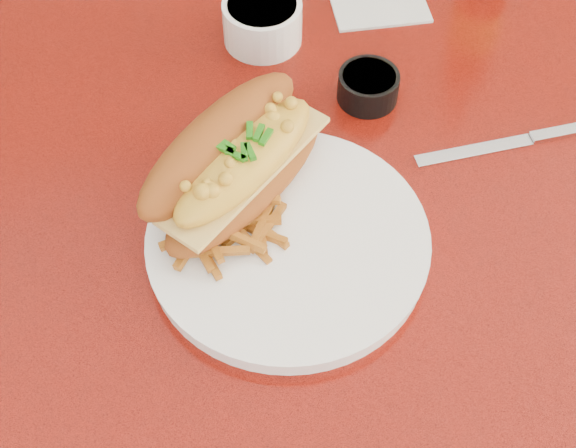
{
  "coord_description": "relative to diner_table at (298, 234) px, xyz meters",
  "views": [
    {
      "loc": [
        -0.08,
        -0.55,
        1.4
      ],
      "look_at": [
        -0.03,
        -0.13,
        0.81
      ],
      "focal_mm": 50.0,
      "sensor_mm": 36.0,
      "label": 1
    }
  ],
  "objects": [
    {
      "name": "diner_table",
      "position": [
        0.0,
        0.0,
        0.0
      ],
      "size": [
        1.23,
        0.83,
        0.77
      ],
      "color": "red",
      "rests_on": "ground"
    },
    {
      "name": "fork",
      "position": [
        -0.03,
        -0.05,
        0.18
      ],
      "size": [
        0.07,
        0.14,
        0.0
      ],
      "rotation": [
        0.0,
        0.0,
        1.95
      ],
      "color": "silver",
      "rests_on": "dinner_plate"
    },
    {
      "name": "mac_hoagie",
      "position": [
        -0.07,
        -0.06,
        0.22
      ],
      "size": [
        0.22,
        0.23,
        0.1
      ],
      "rotation": [
        0.0,
        0.0,
        0.8
      ],
      "color": "#964A18",
      "rests_on": "dinner_plate"
    },
    {
      "name": "booth_bench_far",
      "position": [
        0.0,
        0.81,
        -0.32
      ],
      "size": [
        1.2,
        0.51,
        0.9
      ],
      "color": "#9C0E0A",
      "rests_on": "ground"
    },
    {
      "name": "fries_pile",
      "position": [
        -0.09,
        -0.11,
        0.19
      ],
      "size": [
        0.12,
        0.12,
        0.03
      ],
      "primitive_type": null,
      "rotation": [
        0.0,
        0.0,
        0.4
      ],
      "color": "#C57621",
      "rests_on": "dinner_plate"
    },
    {
      "name": "ground",
      "position": [
        0.0,
        0.0,
        -0.61
      ],
      "size": [
        8.0,
        8.0,
        0.0
      ],
      "primitive_type": "plane",
      "color": "beige",
      "rests_on": "ground"
    },
    {
      "name": "sauce_cup_right",
      "position": [
        0.08,
        0.06,
        0.18
      ],
      "size": [
        0.07,
        0.07,
        0.03
      ],
      "rotation": [
        0.0,
        0.0,
        -0.1
      ],
      "color": "black",
      "rests_on": "diner_table"
    },
    {
      "name": "gravy_ramekin",
      "position": [
        -0.02,
        0.17,
        0.19
      ],
      "size": [
        0.09,
        0.09,
        0.05
      ],
      "rotation": [
        0.0,
        0.0,
        0.05
      ],
      "color": "white",
      "rests_on": "diner_table"
    },
    {
      "name": "dinner_plate",
      "position": [
        -0.03,
        -0.13,
        0.17
      ],
      "size": [
        0.27,
        0.27,
        0.02
      ],
      "rotation": [
        0.0,
        0.0,
        0.02
      ],
      "color": "white",
      "rests_on": "diner_table"
    },
    {
      "name": "knife",
      "position": [
        0.23,
        -0.02,
        0.16
      ],
      "size": [
        0.2,
        0.04,
        0.01
      ],
      "rotation": [
        0.0,
        0.0,
        0.13
      ],
      "color": "silver",
      "rests_on": "diner_table"
    }
  ]
}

